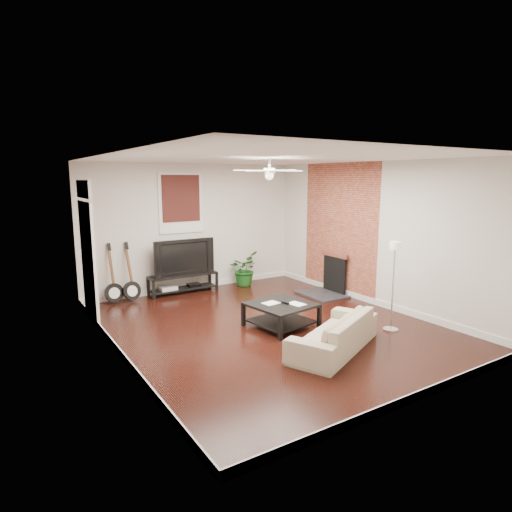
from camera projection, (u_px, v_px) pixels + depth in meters
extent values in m
cube|color=black|center=(268.00, 326.00, 7.36)|extent=(5.00, 6.00, 0.01)
cube|color=white|center=(269.00, 158.00, 6.86)|extent=(5.00, 6.00, 0.01)
cube|color=silver|center=(194.00, 227.00, 9.61)|extent=(5.00, 0.01, 2.80)
cube|color=silver|center=(425.00, 281.00, 4.61)|extent=(5.00, 0.01, 2.80)
cube|color=silver|center=(115.00, 260.00, 5.80)|extent=(0.01, 6.00, 2.80)
cube|color=silver|center=(375.00, 234.00, 8.42)|extent=(0.01, 6.00, 2.80)
cube|color=#974730|center=(339.00, 229.00, 9.25)|extent=(0.02, 2.20, 2.80)
cube|color=black|center=(328.00, 274.00, 9.27)|extent=(0.80, 1.10, 0.92)
cube|color=#3A1310|center=(181.00, 203.00, 9.33)|extent=(1.00, 0.06, 1.30)
cube|color=white|center=(89.00, 251.00, 7.43)|extent=(0.08, 1.00, 2.50)
cube|color=black|center=(183.00, 283.00, 9.44)|extent=(1.51, 0.40, 0.42)
imported|color=black|center=(182.00, 256.00, 9.35)|extent=(1.35, 0.18, 0.78)
cube|color=black|center=(281.00, 315.00, 7.30)|extent=(1.10, 1.10, 0.41)
imported|color=tan|center=(334.00, 332.00, 6.31)|extent=(1.96, 1.41, 0.53)
imported|color=#175319|center=(244.00, 269.00, 10.10)|extent=(0.93, 0.93, 0.78)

